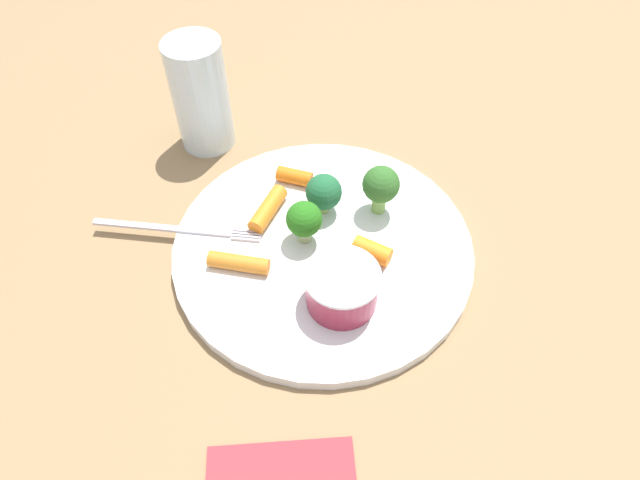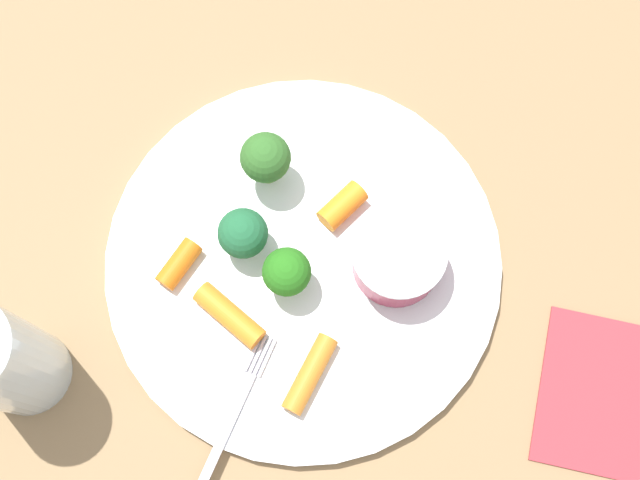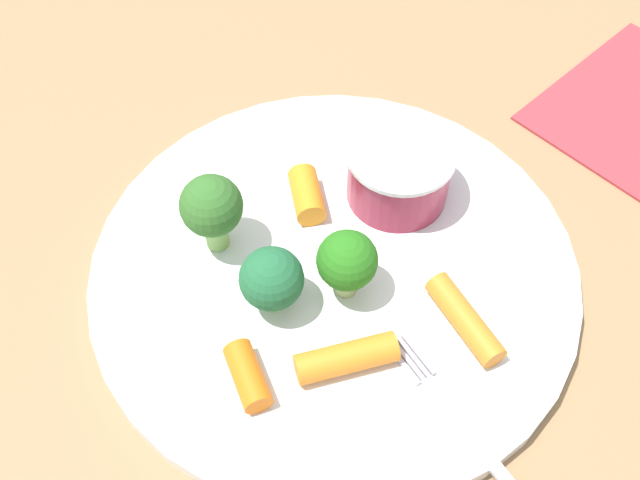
% 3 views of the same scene
% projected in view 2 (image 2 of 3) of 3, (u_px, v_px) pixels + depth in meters
% --- Properties ---
extents(ground_plane, '(2.40, 2.40, 0.00)m').
position_uv_depth(ground_plane, '(304.00, 265.00, 0.62)').
color(ground_plane, '#91714C').
extents(plate, '(0.28, 0.28, 0.01)m').
position_uv_depth(plate, '(303.00, 263.00, 0.62)').
color(plate, white).
rests_on(plate, ground_plane).
extents(sauce_cup, '(0.06, 0.06, 0.04)m').
position_uv_depth(sauce_cup, '(398.00, 258.00, 0.59)').
color(sauce_cup, maroon).
rests_on(sauce_cup, plate).
extents(broccoli_floret_0, '(0.04, 0.04, 0.04)m').
position_uv_depth(broccoli_floret_0, '(243.00, 234.00, 0.59)').
color(broccoli_floret_0, '#99C262').
rests_on(broccoli_floret_0, plate).
extents(broccoli_floret_1, '(0.03, 0.03, 0.05)m').
position_uv_depth(broccoli_floret_1, '(289.00, 274.00, 0.58)').
color(broccoli_floret_1, '#90B072').
rests_on(broccoli_floret_1, plate).
extents(broccoli_floret_2, '(0.04, 0.04, 0.05)m').
position_uv_depth(broccoli_floret_2, '(266.00, 158.00, 0.60)').
color(broccoli_floret_2, '#7EB157').
rests_on(broccoli_floret_2, plate).
extents(carrot_stick_0, '(0.02, 0.04, 0.02)m').
position_uv_depth(carrot_stick_0, '(337.00, 202.00, 0.61)').
color(carrot_stick_0, orange).
rests_on(carrot_stick_0, plate).
extents(carrot_stick_1, '(0.05, 0.02, 0.02)m').
position_uv_depth(carrot_stick_1, '(229.00, 315.00, 0.59)').
color(carrot_stick_1, orange).
rests_on(carrot_stick_1, plate).
extents(carrot_stick_2, '(0.02, 0.04, 0.02)m').
position_uv_depth(carrot_stick_2, '(179.00, 264.00, 0.60)').
color(carrot_stick_2, orange).
rests_on(carrot_stick_2, plate).
extents(carrot_stick_3, '(0.02, 0.06, 0.01)m').
position_uv_depth(carrot_stick_3, '(310.00, 374.00, 0.58)').
color(carrot_stick_3, orange).
rests_on(carrot_stick_3, plate).
extents(fork, '(0.04, 0.16, 0.00)m').
position_uv_depth(fork, '(220.00, 444.00, 0.58)').
color(fork, silver).
rests_on(fork, plate).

